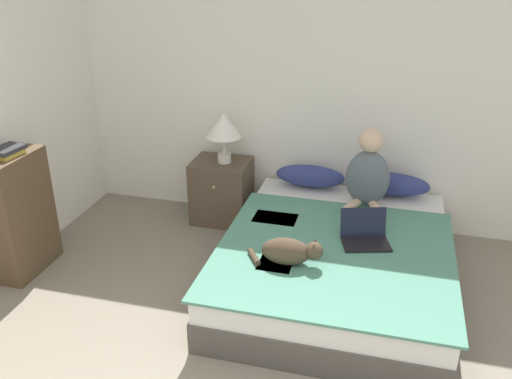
# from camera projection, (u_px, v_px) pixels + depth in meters

# --- Properties ---
(wall_back) EXTENTS (5.75, 0.05, 2.55)m
(wall_back) POSITION_uv_depth(u_px,v_px,m) (333.00, 90.00, 4.82)
(wall_back) COLOR white
(wall_back) RESTS_ON ground_plane
(bed) EXTENTS (1.71, 2.12, 0.42)m
(bed) POSITION_uv_depth(u_px,v_px,m) (336.00, 262.00, 4.21)
(bed) COLOR #4C4742
(bed) RESTS_ON ground_plane
(pillow_near) EXTENTS (0.64, 0.23, 0.20)m
(pillow_near) POSITION_uv_depth(u_px,v_px,m) (310.00, 176.00, 4.98)
(pillow_near) COLOR navy
(pillow_near) RESTS_ON bed
(pillow_far) EXTENTS (0.64, 0.23, 0.20)m
(pillow_far) POSITION_uv_depth(u_px,v_px,m) (393.00, 184.00, 4.81)
(pillow_far) COLOR navy
(pillow_far) RESTS_ON bed
(person_sitting) EXTENTS (0.37, 0.36, 0.68)m
(person_sitting) POSITION_uv_depth(u_px,v_px,m) (368.00, 174.00, 4.54)
(person_sitting) COLOR slate
(person_sitting) RESTS_ON bed
(cat_tabby) EXTENTS (0.56, 0.20, 0.20)m
(cat_tabby) POSITION_uv_depth(u_px,v_px,m) (290.00, 251.00, 3.76)
(cat_tabby) COLOR #473828
(cat_tabby) RESTS_ON bed
(laptop_open) EXTENTS (0.41, 0.36, 0.24)m
(laptop_open) POSITION_uv_depth(u_px,v_px,m) (365.00, 236.00, 4.06)
(laptop_open) COLOR black
(laptop_open) RESTS_ON bed
(nightstand) EXTENTS (0.53, 0.45, 0.61)m
(nightstand) POSITION_uv_depth(u_px,v_px,m) (222.00, 191.00, 5.20)
(nightstand) COLOR brown
(nightstand) RESTS_ON ground_plane
(table_lamp) EXTENTS (0.32, 0.32, 0.47)m
(table_lamp) POSITION_uv_depth(u_px,v_px,m) (224.00, 127.00, 4.91)
(table_lamp) COLOR beige
(table_lamp) RESTS_ON nightstand
(bookshelf) EXTENTS (0.23, 0.57, 1.00)m
(bookshelf) POSITION_uv_depth(u_px,v_px,m) (22.00, 215.00, 4.30)
(bookshelf) COLOR brown
(bookshelf) RESTS_ON ground_plane
(book_stack_top) EXTENTS (0.20, 0.25, 0.07)m
(book_stack_top) POSITION_uv_depth(u_px,v_px,m) (8.00, 151.00, 4.08)
(book_stack_top) COLOR gold
(book_stack_top) RESTS_ON bookshelf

